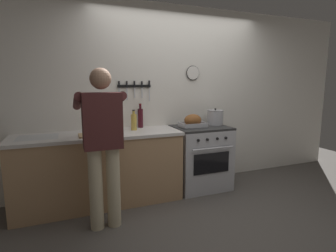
{
  "coord_description": "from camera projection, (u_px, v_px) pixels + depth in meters",
  "views": [
    {
      "loc": [
        -1.57,
        -2.3,
        1.52
      ],
      "look_at": [
        -0.34,
        0.85,
        0.96
      ],
      "focal_mm": 28.35,
      "sensor_mm": 36.0,
      "label": 1
    }
  ],
  "objects": [
    {
      "name": "person_cook",
      "position": [
        103.0,
        139.0,
        2.7
      ],
      "size": [
        0.51,
        0.63,
        1.66
      ],
      "rotation": [
        0.0,
        0.0,
        1.33
      ],
      "color": "#C6B793",
      "rests_on": "ground"
    },
    {
      "name": "bottle_cooking_oil",
      "position": [
        134.0,
        122.0,
        3.46
      ],
      "size": [
        0.08,
        0.08,
        0.27
      ],
      "color": "gold",
      "rests_on": "counter_block"
    },
    {
      "name": "cutting_board",
      "position": [
        95.0,
        135.0,
        3.12
      ],
      "size": [
        0.36,
        0.24,
        0.02
      ],
      "primitive_type": "cube",
      "color": "tan",
      "rests_on": "counter_block"
    },
    {
      "name": "roasting_pan",
      "position": [
        193.0,
        121.0,
        3.7
      ],
      "size": [
        0.35,
        0.26,
        0.18
      ],
      "color": "#B7B7BC",
      "rests_on": "stove"
    },
    {
      "name": "bottle_hot_sauce",
      "position": [
        113.0,
        125.0,
        3.46
      ],
      "size": [
        0.05,
        0.05,
        0.17
      ],
      "color": "red",
      "rests_on": "counter_block"
    },
    {
      "name": "stock_pot",
      "position": [
        215.0,
        117.0,
        3.92
      ],
      "size": [
        0.24,
        0.24,
        0.25
      ],
      "color": "#B7B7BC",
      "rests_on": "stove"
    },
    {
      "name": "counter_block",
      "position": [
        99.0,
        168.0,
        3.32
      ],
      "size": [
        2.03,
        0.65,
        0.9
      ],
      "color": "tan",
      "rests_on": "ground"
    },
    {
      "name": "wall_back",
      "position": [
        177.0,
        97.0,
        3.95
      ],
      "size": [
        6.0,
        0.13,
        2.6
      ],
      "color": "white",
      "rests_on": "ground"
    },
    {
      "name": "ground_plane",
      "position": [
        225.0,
        222.0,
        2.92
      ],
      "size": [
        8.0,
        8.0,
        0.0
      ],
      "primitive_type": "plane",
      "color": "#4C4742"
    },
    {
      "name": "bottle_wine_red",
      "position": [
        140.0,
        118.0,
        3.66
      ],
      "size": [
        0.07,
        0.07,
        0.33
      ],
      "color": "#47141E",
      "rests_on": "counter_block"
    },
    {
      "name": "stove",
      "position": [
        200.0,
        157.0,
        3.84
      ],
      "size": [
        0.76,
        0.67,
        0.9
      ],
      "color": "#BCBCC1",
      "rests_on": "ground"
    }
  ]
}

